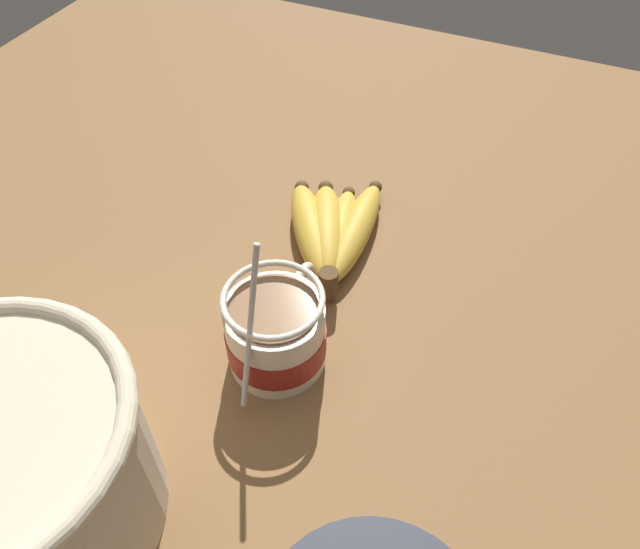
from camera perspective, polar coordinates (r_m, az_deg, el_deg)
The scene contains 4 objects.
table at distance 66.23cm, azimuth -4.43°, elevation -3.87°, with size 130.15×130.15×3.86cm.
coffee_mug at distance 57.49cm, azimuth -4.03°, elevation -5.32°, with size 14.77×9.34×16.99cm.
banana_bunch at distance 69.48cm, azimuth 1.17°, elevation 3.98°, with size 18.94×12.48×4.22cm.
woven_basket at distance 51.62cm, azimuth -27.21°, elevation -15.82°, with size 22.02×22.02×14.40cm.
Camera 1 is at (-35.67, -21.43, 53.45)cm, focal length 35.00 mm.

